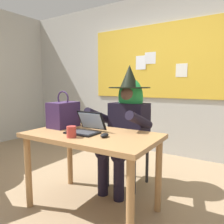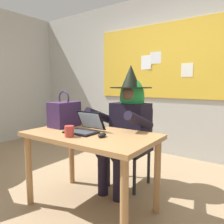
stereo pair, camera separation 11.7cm
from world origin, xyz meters
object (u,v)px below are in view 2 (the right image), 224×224
person_costumed (127,120)px  handbag (64,114)px  desk_main (90,144)px  computer_mouse (102,135)px  coffee_mug (69,131)px  chair_at_desk (133,142)px  laptop (85,127)px

person_costumed → handbag: person_costumed is taller
desk_main → person_costumed: person_costumed is taller
person_costumed → computer_mouse: bearing=13.6°
desk_main → person_costumed: (0.03, 0.59, 0.15)m
handbag → coffee_mug: handbag is taller
desk_main → chair_at_desk: 0.72m
computer_mouse → handbag: bearing=157.4°
chair_at_desk → person_costumed: 0.31m
desk_main → chair_at_desk: bearing=87.2°
laptop → coffee_mug: bearing=-86.1°
person_costumed → coffee_mug: person_costumed is taller
chair_at_desk → person_costumed: person_costumed is taller
coffee_mug → desk_main: bearing=76.1°
chair_at_desk → coffee_mug: 0.96m
desk_main → person_costumed: size_ratio=0.88×
chair_at_desk → handbag: size_ratio=2.36×
desk_main → computer_mouse: (0.18, -0.05, 0.12)m
handbag → desk_main: bearing=-10.2°
laptop → handbag: bearing=167.2°
chair_at_desk → person_costumed: size_ratio=0.64×
person_costumed → laptop: (-0.10, -0.58, -0.00)m
desk_main → coffee_mug: coffee_mug is taller
person_costumed → computer_mouse: person_costumed is taller
person_costumed → computer_mouse: size_ratio=13.34×
desk_main → handbag: handbag is taller
coffee_mug → laptop: bearing=95.1°
laptop → computer_mouse: size_ratio=2.82×
computer_mouse → coffee_mug: 0.28m
computer_mouse → chair_at_desk: bearing=90.1°
chair_at_desk → laptop: laptop is taller
person_costumed → coffee_mug: bearing=-5.3°
desk_main → person_costumed: 0.61m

